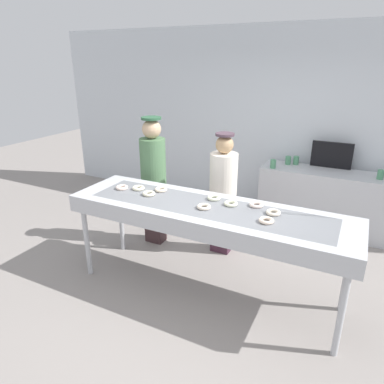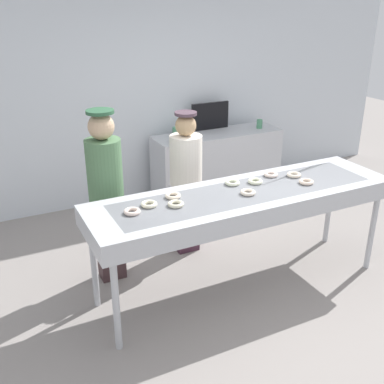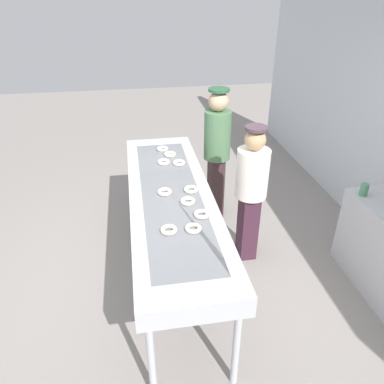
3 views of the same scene
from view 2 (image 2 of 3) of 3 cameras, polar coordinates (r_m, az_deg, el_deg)
The scene contains 21 objects.
ground_plane at distance 4.62m, azimuth 5.99°, elevation -11.27°, with size 16.00×16.00×0.00m, color gray.
back_wall at distance 6.22m, azimuth -6.25°, elevation 12.03°, with size 8.00×0.12×2.84m, color silver.
fryer_conveyor at distance 4.18m, azimuth 6.49°, elevation -1.06°, with size 2.87×0.79×0.99m.
sugar_donut_0 at distance 4.54m, azimuth 9.69°, elevation 2.16°, with size 0.14×0.14×0.03m, color white.
sugar_donut_1 at distance 4.00m, azimuth -2.36°, elevation -0.47°, with size 0.14×0.14×0.03m, color #FBE7CB.
sugar_donut_2 at distance 3.74m, azimuth -7.39°, elevation -2.39°, with size 0.14×0.14×0.03m, color #FDE1CF.
sugar_donut_3 at distance 4.35m, azimuth 7.81°, elevation 1.33°, with size 0.14×0.14×0.03m, color #F0F1CD.
sugar_donut_4 at distance 4.09m, azimuth 6.91°, elevation -0.04°, with size 0.14×0.14×0.03m, color #F9E6CE.
sugar_donut_5 at distance 4.57m, azimuth 12.46°, elevation 2.10°, with size 0.14×0.14×0.03m, color #F2E2C9.
sugar_donut_6 at distance 3.85m, azimuth -5.31°, elevation -1.51°, with size 0.14×0.14×0.03m, color #F8F2CE.
sugar_donut_7 at distance 4.43m, azimuth 13.91°, elevation 1.24°, with size 0.14×0.14×0.03m, color #FCE2C8.
sugar_donut_8 at distance 3.84m, azimuth -2.01°, elevation -1.49°, with size 0.14×0.14×0.03m, color beige.
sugar_donut_9 at distance 4.29m, azimuth 5.00°, elevation 1.15°, with size 0.14×0.14×0.03m, color #EBEECC.
worker_baker at distance 4.81m, azimuth -0.74°, elevation 2.01°, with size 0.34×0.34×1.54m.
worker_assistant at distance 4.34m, azimuth -10.56°, elevation 0.48°, with size 0.33×0.33×1.69m.
prep_counter at distance 6.45m, azimuth 3.10°, elevation 3.52°, with size 1.79×0.54×0.88m, color #B7BABF.
paper_cup_0 at distance 5.83m, azimuth -2.23°, elevation 6.57°, with size 0.08×0.08×0.12m, color #4C8C66.
paper_cup_1 at distance 6.23m, azimuth -1.35°, elevation 7.66°, with size 0.08×0.08×0.12m, color #4C8C66.
paper_cup_2 at distance 6.14m, azimuth -2.04°, elevation 7.43°, with size 0.08×0.08×0.12m, color #4C8C66.
paper_cup_3 at distance 6.60m, azimuth 8.32°, elevation 8.30°, with size 0.08×0.08×0.12m, color #4C8C66.
menu_display at distance 6.46m, azimuth 2.25°, elevation 9.35°, with size 0.56×0.04×0.37m, color black.
Camera 2 is at (-2.11, -3.18, 2.60)m, focal length 43.26 mm.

